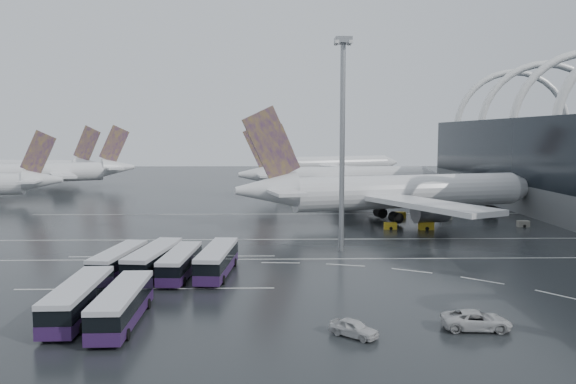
{
  "coord_description": "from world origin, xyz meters",
  "views": [
    {
      "loc": [
        -9.76,
        -75.45,
        16.74
      ],
      "look_at": [
        -7.8,
        17.19,
        7.0
      ],
      "focal_mm": 35.0,
      "sensor_mm": 36.0,
      "label": 1
    }
  ],
  "objects_px": {
    "airliner_gate_b": "(339,178)",
    "gse_cart_belly_c": "(390,226)",
    "gse_cart_belly_d": "(523,224)",
    "van_curve_b": "(354,328)",
    "van_curve_a": "(476,320)",
    "airliner_main": "(394,193)",
    "jet_remote_far": "(44,168)",
    "bus_row_near_c": "(180,263)",
    "floodlight_mast": "(342,119)",
    "bus_row_near_d": "(217,260)",
    "bus_row_near_b": "(154,260)",
    "gse_cart_belly_b": "(446,216)",
    "gse_cart_belly_a": "(426,226)",
    "airliner_gate_c": "(332,165)",
    "bus_row_far_b": "(122,304)",
    "bus_row_far_a": "(79,299)",
    "gse_cart_belly_e": "(400,215)",
    "bus_row_near_a": "(119,261)",
    "jet_remote_mid": "(63,172)"
  },
  "relations": [
    {
      "from": "gse_cart_belly_a",
      "to": "jet_remote_mid",
      "type": "bearing_deg",
      "value": 140.56
    },
    {
      "from": "gse_cart_belly_b",
      "to": "bus_row_near_b",
      "type": "bearing_deg",
      "value": -138.6
    },
    {
      "from": "bus_row_near_b",
      "to": "van_curve_a",
      "type": "relative_size",
      "value": 2.32
    },
    {
      "from": "gse_cart_belly_b",
      "to": "gse_cart_belly_c",
      "type": "bearing_deg",
      "value": -140.37
    },
    {
      "from": "gse_cart_belly_c",
      "to": "jet_remote_far",
      "type": "bearing_deg",
      "value": 136.65
    },
    {
      "from": "airliner_gate_b",
      "to": "van_curve_b",
      "type": "distance_m",
      "value": 104.89
    },
    {
      "from": "airliner_gate_b",
      "to": "van_curve_a",
      "type": "distance_m",
      "value": 102.94
    },
    {
      "from": "airliner_gate_c",
      "to": "floodlight_mast",
      "type": "height_order",
      "value": "floodlight_mast"
    },
    {
      "from": "airliner_main",
      "to": "van_curve_b",
      "type": "height_order",
      "value": "airliner_main"
    },
    {
      "from": "airliner_main",
      "to": "gse_cart_belly_a",
      "type": "height_order",
      "value": "airliner_main"
    },
    {
      "from": "bus_row_near_b",
      "to": "bus_row_far_b",
      "type": "xyz_separation_m",
      "value": [
        0.94,
        -17.11,
        -0.05
      ]
    },
    {
      "from": "airliner_main",
      "to": "jet_remote_far",
      "type": "height_order",
      "value": "airliner_main"
    },
    {
      "from": "jet_remote_far",
      "to": "jet_remote_mid",
      "type": "bearing_deg",
      "value": 132.26
    },
    {
      "from": "bus_row_far_a",
      "to": "gse_cart_belly_e",
      "type": "xyz_separation_m",
      "value": [
        42.43,
        59.72,
        -1.19
      ]
    },
    {
      "from": "bus_row_far_a",
      "to": "gse_cart_belly_e",
      "type": "bearing_deg",
      "value": -37.06
    },
    {
      "from": "van_curve_b",
      "to": "gse_cart_belly_b",
      "type": "relative_size",
      "value": 1.95
    },
    {
      "from": "airliner_main",
      "to": "gse_cart_belly_e",
      "type": "height_order",
      "value": "airliner_main"
    },
    {
      "from": "airliner_gate_b",
      "to": "van_curve_a",
      "type": "height_order",
      "value": "airliner_gate_b"
    },
    {
      "from": "van_curve_a",
      "to": "floodlight_mast",
      "type": "relative_size",
      "value": 0.2
    },
    {
      "from": "airliner_gate_c",
      "to": "bus_row_near_b",
      "type": "distance_m",
      "value": 148.48
    },
    {
      "from": "van_curve_b",
      "to": "bus_row_far_a",
      "type": "bearing_deg",
      "value": 118.22
    },
    {
      "from": "bus_row_near_d",
      "to": "van_curve_a",
      "type": "xyz_separation_m",
      "value": [
        24.11,
        -19.18,
        -0.97
      ]
    },
    {
      "from": "airliner_gate_c",
      "to": "bus_row_near_c",
      "type": "bearing_deg",
      "value": -125.82
    },
    {
      "from": "jet_remote_far",
      "to": "van_curve_b",
      "type": "relative_size",
      "value": 10.55
    },
    {
      "from": "bus_row_near_b",
      "to": "floodlight_mast",
      "type": "xyz_separation_m",
      "value": [
        23.77,
        12.96,
        16.95
      ]
    },
    {
      "from": "airliner_gate_b",
      "to": "gse_cart_belly_c",
      "type": "relative_size",
      "value": 26.1
    },
    {
      "from": "gse_cart_belly_b",
      "to": "gse_cart_belly_e",
      "type": "relative_size",
      "value": 0.98
    },
    {
      "from": "floodlight_mast",
      "to": "airliner_main",
      "type": "bearing_deg",
      "value": 64.3
    },
    {
      "from": "airliner_main",
      "to": "gse_cart_belly_b",
      "type": "bearing_deg",
      "value": -6.62
    },
    {
      "from": "bus_row_near_b",
      "to": "gse_cart_belly_e",
      "type": "bearing_deg",
      "value": -34.17
    },
    {
      "from": "bus_row_near_c",
      "to": "gse_cart_belly_d",
      "type": "distance_m",
      "value": 65.15
    },
    {
      "from": "airliner_gate_b",
      "to": "bus_row_near_b",
      "type": "distance_m",
      "value": 89.33
    },
    {
      "from": "gse_cart_belly_d",
      "to": "airliner_gate_c",
      "type": "bearing_deg",
      "value": 101.85
    },
    {
      "from": "bus_row_near_c",
      "to": "airliner_gate_b",
      "type": "bearing_deg",
      "value": -14.84
    },
    {
      "from": "bus_row_near_b",
      "to": "van_curve_a",
      "type": "xyz_separation_m",
      "value": [
        31.63,
        -19.22,
        -0.99
      ]
    },
    {
      "from": "van_curve_a",
      "to": "gse_cart_belly_c",
      "type": "height_order",
      "value": "van_curve_a"
    },
    {
      "from": "airliner_gate_c",
      "to": "floodlight_mast",
      "type": "distance_m",
      "value": 132.39
    },
    {
      "from": "airliner_gate_b",
      "to": "gse_cart_belly_d",
      "type": "bearing_deg",
      "value": -69.22
    },
    {
      "from": "bus_row_near_a",
      "to": "bus_row_near_c",
      "type": "bearing_deg",
      "value": -91.9
    },
    {
      "from": "jet_remote_far",
      "to": "bus_row_near_a",
      "type": "relative_size",
      "value": 3.54
    },
    {
      "from": "bus_row_near_c",
      "to": "van_curve_b",
      "type": "height_order",
      "value": "bus_row_near_c"
    },
    {
      "from": "bus_row_far_b",
      "to": "floodlight_mast",
      "type": "distance_m",
      "value": 41.4
    },
    {
      "from": "airliner_gate_b",
      "to": "bus_row_near_c",
      "type": "relative_size",
      "value": 4.5
    },
    {
      "from": "airliner_gate_b",
      "to": "van_curve_a",
      "type": "xyz_separation_m",
      "value": [
        0.39,
        -102.86,
        -4.03
      ]
    },
    {
      "from": "airliner_main",
      "to": "airliner_gate_c",
      "type": "xyz_separation_m",
      "value": [
        -1.34,
        103.81,
        -0.38
      ]
    },
    {
      "from": "bus_row_near_d",
      "to": "gse_cart_belly_d",
      "type": "bearing_deg",
      "value": -52.41
    },
    {
      "from": "bus_row_near_c",
      "to": "airliner_gate_c",
      "type": "bearing_deg",
      "value": -9.08
    },
    {
      "from": "bus_row_near_c",
      "to": "bus_row_near_d",
      "type": "bearing_deg",
      "value": -76.26
    },
    {
      "from": "airliner_main",
      "to": "bus_row_near_c",
      "type": "relative_size",
      "value": 5.08
    },
    {
      "from": "gse_cart_belly_d",
      "to": "van_curve_b",
      "type": "bearing_deg",
      "value": -125.22
    }
  ]
}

